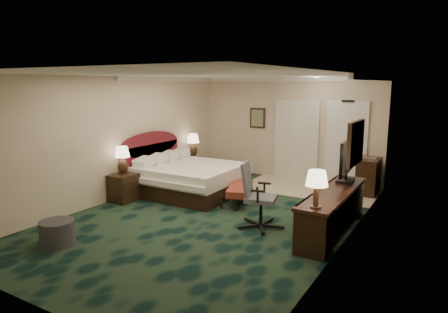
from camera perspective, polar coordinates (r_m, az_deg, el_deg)
The scene contains 25 objects.
floor at distance 7.85m, azimuth -1.41°, elevation -8.52°, with size 5.00×7.50×0.00m, color black.
ceiling at distance 7.42m, azimuth -1.51°, elevation 11.60°, with size 5.00×7.50×0.00m, color white.
wall_back at distance 10.85m, azimuth 9.18°, elevation 3.95°, with size 5.00×0.00×2.70m, color tan.
wall_front at distance 4.85m, azimuth -25.90°, elevation -4.94°, with size 5.00×0.00×2.70m, color tan.
wall_left at distance 9.09m, azimuth -14.94°, elevation 2.50°, with size 0.00×7.50×2.70m, color tan.
wall_right at distance 6.56m, azimuth 17.37°, elevation -0.58°, with size 0.00×7.50×2.70m, color tan.
crown_molding at distance 7.42m, azimuth -1.51°, elevation 11.21°, with size 5.00×7.50×0.10m, color silver, non-canonical shape.
tile_patch at distance 10.00m, azimuth 11.95°, elevation -4.53°, with size 3.20×1.70×0.01m, color #CBB390.
headboard at distance 9.86m, azimuth -10.38°, elevation -0.54°, with size 0.12×2.00×1.40m, color #431119, non-canonical shape.
entry_door at distance 10.39m, azimuth 17.03°, elevation 1.68°, with size 1.02×0.06×2.18m, color silver.
closet_doors at distance 10.76m, azimuth 10.29°, elevation 2.25°, with size 1.20×0.06×2.10m, color silver.
wall_art at distance 11.15m, azimuth 4.82°, elevation 5.51°, with size 0.45×0.06×0.55m, color #4E675C.
wall_mirror at distance 7.11m, azimuth 18.28°, elevation 1.83°, with size 0.05×0.95×0.75m, color white.
bed at distance 9.35m, azimuth -4.72°, elevation -3.28°, with size 2.14×1.99×0.68m, color white.
nightstand_near at distance 9.00m, azimuth -14.14°, elevation -4.35°, with size 0.48×0.55×0.60m, color black.
nightstand_far at distance 10.95m, azimuth -4.58°, elevation -1.55°, with size 0.45×0.52×0.56m, color black.
lamp_near at distance 8.88m, azimuth -14.29°, elevation -0.55°, with size 0.32×0.32×0.61m, color black, non-canonical shape.
lamp_far at distance 10.87m, azimuth -4.45°, elevation 1.57°, with size 0.34×0.34×0.64m, color black, non-canonical shape.
bed_bench at distance 8.58m, azimuth 2.30°, elevation -5.42°, with size 0.42×1.22×0.41m, color maroon.
ottoman at distance 7.01m, azimuth -22.72°, elevation -10.01°, with size 0.55×0.55×0.39m, color #2B2B2F.
desk at distance 7.18m, azimuth 15.29°, elevation -7.61°, with size 0.55×2.55×0.74m, color black.
tv at distance 7.69m, azimuth 17.09°, elevation -0.64°, with size 0.09×1.02×0.79m, color black.
desk_lamp at distance 6.00m, azimuth 13.07°, elevation -4.56°, with size 0.33×0.33×0.58m, color black, non-canonical shape.
desk_chair at distance 7.12m, azimuth 5.32°, elevation -5.60°, with size 0.68×0.64×1.18m, color #545557, non-canonical shape.
minibar at distance 9.87m, azimuth 19.94°, elevation -2.68°, with size 0.44×0.79×0.84m, color black.
Camera 1 is at (3.96, -6.28, 2.55)m, focal length 32.00 mm.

